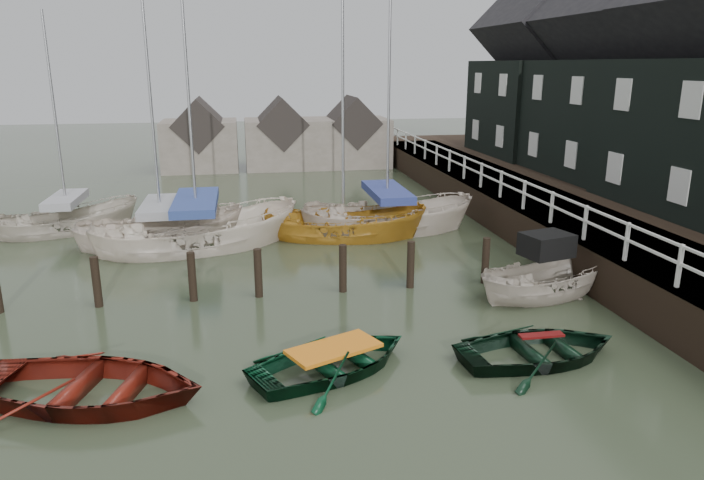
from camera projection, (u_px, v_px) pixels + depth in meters
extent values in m
plane|color=#2A3421|center=(314.00, 337.00, 15.06)|extent=(120.00, 120.00, 0.00)
cube|color=black|center=(515.00, 189.00, 25.74)|extent=(3.00, 32.00, 0.20)
cube|color=silver|center=(482.00, 164.00, 25.21)|extent=(0.06, 32.00, 0.06)
cube|color=silver|center=(481.00, 174.00, 25.31)|extent=(0.06, 32.00, 0.06)
cube|color=black|center=(633.00, 216.00, 27.03)|extent=(14.00, 38.00, 1.50)
cube|color=black|center=(617.00, 118.00, 27.85)|extent=(6.00, 7.00, 5.00)
cube|color=black|center=(628.00, 17.00, 26.69)|extent=(6.11, 7.14, 6.11)
cube|color=black|center=(544.00, 108.00, 34.48)|extent=(6.40, 7.00, 5.00)
cube|color=black|center=(550.00, 27.00, 33.33)|extent=(6.52, 7.14, 6.52)
cylinder|color=black|center=(97.00, 289.00, 16.85)|extent=(0.22, 0.22, 1.80)
cylinder|color=black|center=(193.00, 284.00, 17.27)|extent=(0.22, 0.22, 1.80)
cylinder|color=black|center=(258.00, 280.00, 17.57)|extent=(0.22, 0.22, 1.80)
cylinder|color=black|center=(343.00, 275.00, 17.97)|extent=(0.22, 0.22, 1.80)
cylinder|color=black|center=(410.00, 271.00, 18.30)|extent=(0.22, 0.22, 1.80)
cylinder|color=black|center=(485.00, 267.00, 18.68)|extent=(0.22, 0.22, 1.80)
cube|color=#665B51|center=(200.00, 145.00, 38.64)|extent=(4.50, 4.00, 3.00)
cube|color=#282321|center=(199.00, 124.00, 38.28)|extent=(3.18, 4.08, 3.18)
cube|color=#665B51|center=(282.00, 144.00, 39.47)|extent=(4.50, 4.00, 3.00)
cube|color=#282321|center=(281.00, 123.00, 39.12)|extent=(3.18, 4.08, 3.18)
cube|color=#665B51|center=(352.00, 142.00, 40.22)|extent=(4.50, 4.00, 3.00)
cube|color=#282321|center=(352.00, 122.00, 39.86)|extent=(3.18, 4.08, 3.18)
imported|color=#5B150D|center=(90.00, 401.00, 12.23)|extent=(5.27, 4.38, 0.94)
imported|color=black|center=(334.00, 371.00, 13.42)|extent=(4.52, 3.99, 0.78)
imported|color=black|center=(539.00, 359.00, 13.94)|extent=(4.02, 3.05, 0.78)
imported|color=#BDB0A1|center=(546.00, 296.00, 17.75)|extent=(4.69, 2.71, 1.70)
cube|color=black|center=(547.00, 245.00, 17.54)|extent=(1.51, 1.29, 0.65)
imported|color=beige|center=(163.00, 244.00, 22.90)|extent=(6.32, 3.46, 2.31)
cylinder|color=#B2B2B7|center=(149.00, 84.00, 21.36)|extent=(0.10, 0.10, 8.81)
cube|color=gray|center=(160.00, 207.00, 22.52)|extent=(3.47, 1.86, 0.30)
imported|color=silver|center=(199.00, 248.00, 22.38)|extent=(7.71, 4.26, 2.82)
cylinder|color=#B2B2B7|center=(188.00, 87.00, 20.86)|extent=(0.10, 0.10, 8.10)
cube|color=navy|center=(196.00, 202.00, 21.92)|extent=(4.23, 2.29, 0.30)
imported|color=#B37B21|center=(343.00, 237.00, 23.76)|extent=(6.56, 3.60, 2.40)
cylinder|color=#B2B2B7|center=(343.00, 96.00, 22.34)|extent=(0.10, 0.10, 7.85)
imported|color=beige|center=(387.00, 231.00, 24.67)|extent=(6.91, 3.05, 2.60)
cylinder|color=#B2B2B7|center=(389.00, 58.00, 22.89)|extent=(0.10, 0.10, 10.26)
cube|color=navy|center=(387.00, 192.00, 24.25)|extent=(3.80, 1.63, 0.30)
imported|color=#BDB1A1|center=(70.00, 231.00, 24.59)|extent=(5.79, 4.11, 2.10)
cylinder|color=#B2B2B7|center=(54.00, 110.00, 23.32)|extent=(0.10, 0.10, 7.06)
cube|color=gray|center=(66.00, 200.00, 24.24)|extent=(3.17, 2.23, 0.30)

